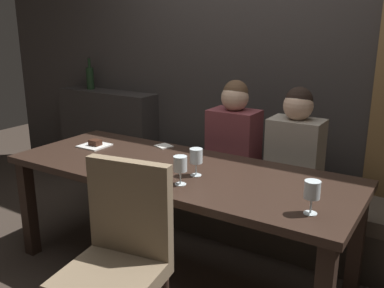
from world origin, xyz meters
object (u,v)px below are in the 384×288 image
(diner_bearded, at_px, (296,144))
(dessert_plate, at_px, (95,145))
(dining_table, at_px, (177,181))
(wine_bottle_dark_red, at_px, (90,77))
(diner_redhead, at_px, (234,134))
(wine_glass_near_right, at_px, (312,191))
(banquette_bench, at_px, (228,204))
(wine_glass_near_left, at_px, (180,165))
(wine_glass_far_right, at_px, (196,157))
(chair_near_side, at_px, (119,251))

(diner_bearded, height_order, dessert_plate, diner_bearded)
(dining_table, bearing_deg, wine_bottle_dark_red, 149.49)
(diner_redhead, distance_m, wine_glass_near_right, 1.24)
(banquette_bench, height_order, wine_glass_near_left, wine_glass_near_left)
(banquette_bench, bearing_deg, diner_bearded, -2.07)
(wine_glass_near_right, bearing_deg, wine_bottle_dark_red, 154.78)
(dining_table, xyz_separation_m, diner_bearded, (0.52, 0.68, 0.15))
(diner_bearded, xyz_separation_m, wine_glass_near_left, (-0.34, -0.91, 0.05))
(dessert_plate, bearing_deg, wine_glass_far_right, -7.61)
(dining_table, distance_m, diner_redhead, 0.70)
(wine_glass_far_right, xyz_separation_m, wine_glass_near_right, (0.73, -0.15, -0.00))
(wine_glass_far_right, height_order, dessert_plate, wine_glass_far_right)
(banquette_bench, distance_m, wine_glass_far_right, 1.00)
(dining_table, relative_size, wine_glass_near_left, 13.41)
(wine_glass_near_right, height_order, dessert_plate, wine_glass_near_right)
(wine_glass_far_right, bearing_deg, wine_bottle_dark_red, 150.40)
(diner_redhead, bearing_deg, diner_bearded, 0.16)
(diner_bearded, distance_m, wine_glass_near_right, 0.98)
(chair_near_side, distance_m, diner_redhead, 1.43)
(dining_table, relative_size, banquette_bench, 0.88)
(wine_bottle_dark_red, bearing_deg, dining_table, -30.51)
(chair_near_side, xyz_separation_m, wine_glass_near_left, (0.02, 0.49, 0.29))
(chair_near_side, bearing_deg, wine_glass_far_right, 88.11)
(wine_bottle_dark_red, relative_size, dessert_plate, 1.72)
(dining_table, height_order, diner_redhead, diner_redhead)
(diner_redhead, height_order, wine_glass_near_right, diner_redhead)
(diner_redhead, relative_size, wine_glass_far_right, 4.63)
(chair_near_side, distance_m, wine_glass_near_left, 0.57)
(chair_near_side, relative_size, wine_glass_near_left, 5.98)
(dining_table, height_order, wine_glass_near_left, wine_glass_near_left)
(wine_bottle_dark_red, relative_size, wine_glass_near_right, 1.99)
(wine_bottle_dark_red, bearing_deg, banquette_bench, -10.94)
(diner_redhead, xyz_separation_m, wine_glass_near_right, (0.85, -0.90, 0.04))
(wine_glass_near_right, bearing_deg, dessert_plate, 170.50)
(banquette_bench, height_order, wine_glass_far_right, wine_glass_far_right)
(wine_glass_near_left, bearing_deg, wine_bottle_dark_red, 146.81)
(wine_glass_far_right, distance_m, dessert_plate, 0.95)
(chair_near_side, xyz_separation_m, wine_glass_near_right, (0.75, 0.51, 0.29))
(dessert_plate, bearing_deg, wine_glass_near_left, -17.33)
(diner_redhead, bearing_deg, wine_glass_near_right, -46.37)
(wine_glass_near_left, distance_m, wine_glass_near_right, 0.72)
(wine_bottle_dark_red, height_order, wine_glass_far_right, wine_bottle_dark_red)
(wine_glass_near_right, bearing_deg, banquette_bench, 134.55)
(diner_bearded, bearing_deg, banquette_bench, 177.93)
(dining_table, distance_m, wine_glass_near_right, 0.95)
(dessert_plate, bearing_deg, banquette_bench, 39.75)
(wine_glass_far_right, xyz_separation_m, dessert_plate, (-0.94, 0.13, -0.10))
(dining_table, distance_m, wine_glass_far_right, 0.28)
(chair_near_side, distance_m, wine_bottle_dark_red, 2.66)
(wine_bottle_dark_red, xyz_separation_m, dessert_plate, (1.00, -0.98, -0.32))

